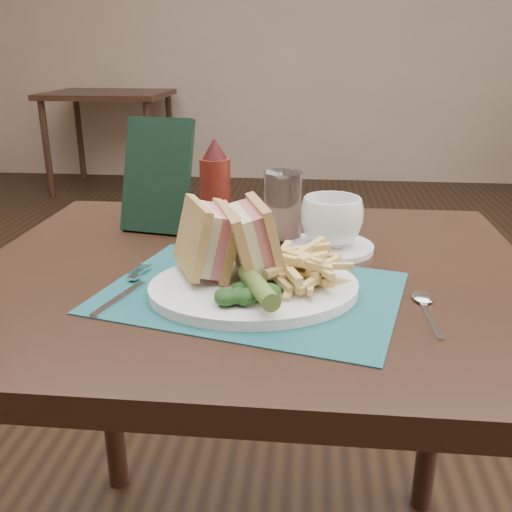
# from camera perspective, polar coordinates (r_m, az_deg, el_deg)

# --- Properties ---
(floor) EXTENTS (7.00, 7.00, 0.00)m
(floor) POSITION_cam_1_polar(r_m,az_deg,el_deg) (1.73, 1.56, -18.44)
(floor) COLOR black
(floor) RESTS_ON ground
(wall_back) EXTENTS (6.00, 0.00, 6.00)m
(wall_back) POSITION_cam_1_polar(r_m,az_deg,el_deg) (4.97, 4.58, 7.68)
(wall_back) COLOR gray
(wall_back) RESTS_ON ground
(table_main) EXTENTS (0.90, 0.75, 0.75)m
(table_main) POSITION_cam_1_polar(r_m,az_deg,el_deg) (1.11, -0.28, -19.47)
(table_main) COLOR black
(table_main) RESTS_ON ground
(table_bg_left) EXTENTS (0.90, 0.75, 0.75)m
(table_bg_left) POSITION_cam_1_polar(r_m,az_deg,el_deg) (4.71, -14.23, 11.08)
(table_bg_left) COLOR black
(table_bg_left) RESTS_ON ground
(placemat) EXTENTS (0.47, 0.38, 0.00)m
(placemat) POSITION_cam_1_polar(r_m,az_deg,el_deg) (0.82, -0.46, -3.63)
(placemat) COLOR #1A4E53
(placemat) RESTS_ON table_main
(plate) EXTENTS (0.34, 0.29, 0.01)m
(plate) POSITION_cam_1_polar(r_m,az_deg,el_deg) (0.82, -0.21, -3.20)
(plate) COLOR white
(plate) RESTS_ON placemat
(sandwich_half_a) EXTENTS (0.12, 0.13, 0.11)m
(sandwich_half_a) POSITION_cam_1_polar(r_m,az_deg,el_deg) (0.82, -6.38, 1.59)
(sandwich_half_a) COLOR tan
(sandwich_half_a) RESTS_ON plate
(sandwich_half_b) EXTENTS (0.11, 0.13, 0.11)m
(sandwich_half_b) POSITION_cam_1_polar(r_m,az_deg,el_deg) (0.81, -1.84, 1.55)
(sandwich_half_b) COLOR tan
(sandwich_half_b) RESTS_ON plate
(kale_garnish) EXTENTS (0.11, 0.08, 0.03)m
(kale_garnish) POSITION_cam_1_polar(r_m,az_deg,el_deg) (0.75, -0.60, -3.62)
(kale_garnish) COLOR #143513
(kale_garnish) RESTS_ON plate
(pickle_spear) EXTENTS (0.07, 0.12, 0.03)m
(pickle_spear) POSITION_cam_1_polar(r_m,az_deg,el_deg) (0.75, 0.19, -3.03)
(pickle_spear) COLOR #4F6C29
(pickle_spear) RESTS_ON plate
(fries_pile) EXTENTS (0.18, 0.20, 0.06)m
(fries_pile) POSITION_cam_1_polar(r_m,az_deg,el_deg) (0.81, 4.56, -0.45)
(fries_pile) COLOR #D5B86A
(fries_pile) RESTS_ON plate
(fork) EXTENTS (0.08, 0.17, 0.01)m
(fork) POSITION_cam_1_polar(r_m,az_deg,el_deg) (0.84, -12.88, -3.04)
(fork) COLOR silver
(fork) RESTS_ON placemat
(spoon) EXTENTS (0.04, 0.15, 0.01)m
(spoon) POSITION_cam_1_polar(r_m,az_deg,el_deg) (0.79, 16.85, -5.22)
(spoon) COLOR silver
(spoon) RESTS_ON table_main
(saucer) EXTENTS (0.16, 0.16, 0.01)m
(saucer) POSITION_cam_1_polar(r_m,az_deg,el_deg) (1.00, 7.44, 0.89)
(saucer) COLOR white
(saucer) RESTS_ON table_main
(coffee_cup) EXTENTS (0.14, 0.14, 0.08)m
(coffee_cup) POSITION_cam_1_polar(r_m,az_deg,el_deg) (0.99, 7.56, 3.47)
(coffee_cup) COLOR white
(coffee_cup) RESTS_ON saucer
(drinking_glass) EXTENTS (0.07, 0.07, 0.13)m
(drinking_glass) POSITION_cam_1_polar(r_m,az_deg,el_deg) (1.01, 2.68, 4.79)
(drinking_glass) COLOR white
(drinking_glass) RESTS_ON table_main
(ketchup_bottle) EXTENTS (0.06, 0.06, 0.19)m
(ketchup_bottle) POSITION_cam_1_polar(r_m,az_deg,el_deg) (1.02, -4.07, 6.54)
(ketchup_bottle) COLOR #59170F
(ketchup_bottle) RESTS_ON table_main
(check_presenter) EXTENTS (0.14, 0.10, 0.21)m
(check_presenter) POSITION_cam_1_polar(r_m,az_deg,el_deg) (1.10, -9.85, 7.93)
(check_presenter) COLOR black
(check_presenter) RESTS_ON table_main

